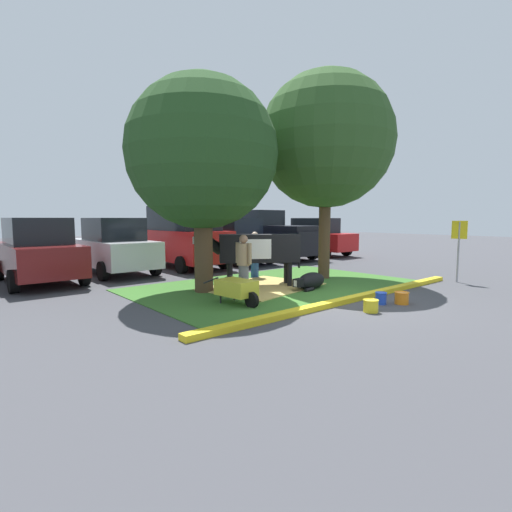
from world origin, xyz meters
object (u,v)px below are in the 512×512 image
at_px(person_visitor_near, 255,254).
at_px(sedan_blue, 234,241).
at_px(bucket_blue, 381,298).
at_px(sedan_silver, 38,251).
at_px(cow_holstein, 255,249).
at_px(calf_lying, 311,281).
at_px(shade_tree_left, 202,154).
at_px(shade_tree_right, 326,141).
at_px(bucket_yellow, 371,306).
at_px(sedan_red, 315,237).
at_px(parking_sign, 459,239).
at_px(bucket_orange, 402,298).
at_px(person_handler, 244,264).
at_px(pickup_truck_black, 271,236).
at_px(hatchback_white, 114,247).
at_px(suv_dark_grey, 183,236).
at_px(wheelbarrow, 237,288).

relative_size(person_visitor_near, sedan_blue, 0.35).
xyz_separation_m(bucket_blue, sedan_silver, (-5.43, 8.54, 0.84)).
bearing_deg(cow_holstein, calf_lying, -56.08).
distance_m(shade_tree_left, shade_tree_right, 4.45).
distance_m(bucket_yellow, sedan_red, 12.72).
height_order(parking_sign, bucket_orange, parking_sign).
relative_size(shade_tree_right, sedan_silver, 1.52).
xyz_separation_m(person_handler, parking_sign, (6.45, -2.69, 0.51)).
bearing_deg(bucket_blue, parking_sign, 1.18).
xyz_separation_m(calf_lying, pickup_truck_black, (4.90, 6.91, 0.88)).
distance_m(bucket_yellow, bucket_orange, 1.23).
relative_size(parking_sign, sedan_red, 0.44).
height_order(person_visitor_near, bucket_yellow, person_visitor_near).
bearing_deg(bucket_yellow, pickup_truck_black, 58.10).
height_order(parking_sign, sedan_blue, sedan_blue).
xyz_separation_m(calf_lying, hatchback_white, (-3.06, 6.72, 0.75)).
height_order(sedan_silver, sedan_blue, same).
xyz_separation_m(cow_holstein, bucket_orange, (1.15, -3.94, -0.97)).
distance_m(sedan_silver, pickup_truck_black, 10.50).
height_order(shade_tree_right, hatchback_white, shade_tree_right).
xyz_separation_m(shade_tree_left, cow_holstein, (1.60, -0.28, -2.57)).
bearing_deg(sedan_silver, sedan_red, 1.29).
xyz_separation_m(person_visitor_near, sedan_blue, (2.17, 4.01, 0.15)).
distance_m(person_handler, person_visitor_near, 2.97).
height_order(calf_lying, person_visitor_near, person_visitor_near).
height_order(calf_lying, suv_dark_grey, suv_dark_grey).
bearing_deg(person_visitor_near, suv_dark_grey, 95.53).
distance_m(shade_tree_right, sedan_red, 8.90).
distance_m(wheelbarrow, parking_sign, 7.51).
height_order(shade_tree_left, person_handler, shade_tree_left).
xyz_separation_m(shade_tree_left, parking_sign, (6.93, -3.82, -2.33)).
bearing_deg(bucket_blue, pickup_truck_black, 61.24).
distance_m(calf_lying, sedan_blue, 6.99).
distance_m(sedan_silver, hatchback_white, 2.55).
bearing_deg(sedan_blue, sedan_silver, -177.64).
distance_m(person_handler, parking_sign, 7.01).
xyz_separation_m(person_handler, sedan_blue, (4.31, 6.08, 0.14)).
bearing_deg(person_handler, bucket_yellow, -71.16).
relative_size(person_visitor_near, pickup_truck_black, 0.29).
height_order(calf_lying, sedan_silver, sedan_silver).
xyz_separation_m(bucket_blue, hatchback_white, (-2.92, 9.01, 0.84)).
xyz_separation_m(shade_tree_left, calf_lying, (2.50, -1.63, -3.45)).
height_order(bucket_yellow, sedan_silver, sedan_silver).
relative_size(bucket_yellow, sedan_red, 0.08).
height_order(person_visitor_near, parking_sign, parking_sign).
bearing_deg(sedan_red, pickup_truck_black, 173.09).
bearing_deg(calf_lying, person_visitor_near, 87.65).
bearing_deg(pickup_truck_black, suv_dark_grey, -176.57).
height_order(shade_tree_left, parking_sign, shade_tree_left).
bearing_deg(wheelbarrow, person_handler, 41.86).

